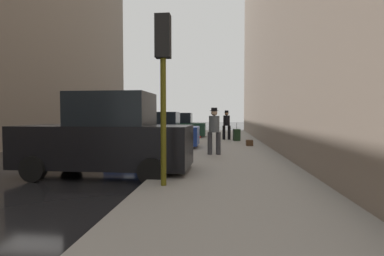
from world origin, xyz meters
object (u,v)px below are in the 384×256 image
at_px(traffic_light, 163,63).
at_px(pedestrian_with_fedora, 227,123).
at_px(parked_black_suv, 107,138).
at_px(rolling_suitcase, 237,135).
at_px(parked_dark_green_sedan, 176,127).
at_px(duffel_bag, 249,143).
at_px(fire_hydrant, 197,136).
at_px(parked_blue_sedan, 155,132).
at_px(pedestrian_with_beanie, 214,129).

bearing_deg(traffic_light, pedestrian_with_fedora, 82.52).
height_order(parked_black_suv, rolling_suitcase, parked_black_suv).
relative_size(parked_dark_green_sedan, duffel_bag, 9.60).
distance_m(fire_hydrant, rolling_suitcase, 2.66).
height_order(parked_black_suv, parked_blue_sedan, parked_black_suv).
height_order(fire_hydrant, traffic_light, traffic_light).
xyz_separation_m(pedestrian_with_fedora, pedestrian_with_beanie, (-0.61, -7.01, 0.00)).
relative_size(pedestrian_with_fedora, pedestrian_with_beanie, 1.00).
xyz_separation_m(parked_black_suv, traffic_light, (1.85, -1.58, 1.73)).
relative_size(parked_blue_sedan, rolling_suitcase, 4.06).
bearing_deg(parked_blue_sedan, pedestrian_with_beanie, -40.65).
bearing_deg(traffic_light, fire_hydrant, 90.29).
bearing_deg(parked_blue_sedan, parked_black_suv, -90.00).
bearing_deg(parked_black_suv, pedestrian_with_beanie, 51.04).
relative_size(rolling_suitcase, duffel_bag, 2.36).
bearing_deg(parked_black_suv, fire_hydrant, 77.70).
height_order(pedestrian_with_fedora, rolling_suitcase, pedestrian_with_fedora).
relative_size(parked_black_suv, rolling_suitcase, 4.45).
distance_m(traffic_light, pedestrian_with_fedora, 12.30).
xyz_separation_m(parked_dark_green_sedan, fire_hydrant, (1.80, -4.27, -0.35)).
height_order(parked_blue_sedan, pedestrian_with_beanie, pedestrian_with_beanie).
relative_size(parked_black_suv, pedestrian_with_beanie, 2.61).
bearing_deg(duffel_bag, parked_blue_sedan, -167.00).
bearing_deg(pedestrian_with_beanie, parked_blue_sedan, 139.35).
distance_m(parked_blue_sedan, fire_hydrant, 2.98).
bearing_deg(pedestrian_with_fedora, traffic_light, -97.48).
bearing_deg(parked_blue_sedan, fire_hydrant, 52.43).
height_order(pedestrian_with_fedora, duffel_bag, pedestrian_with_fedora).
distance_m(parked_black_suv, duffel_bag, 8.31).
distance_m(traffic_light, rolling_suitcase, 11.76).
relative_size(parked_black_suv, fire_hydrant, 6.58).
height_order(parked_blue_sedan, traffic_light, traffic_light).
height_order(traffic_light, rolling_suitcase, traffic_light).
bearing_deg(parked_black_suv, pedestrian_with_fedora, 71.87).
height_order(parked_black_suv, traffic_light, traffic_light).
relative_size(traffic_light, pedestrian_with_beanie, 2.03).
height_order(pedestrian_with_fedora, pedestrian_with_beanie, same).
bearing_deg(rolling_suitcase, fire_hydrant, -146.16).
bearing_deg(pedestrian_with_beanie, duffel_bag, 64.42).
height_order(parked_dark_green_sedan, duffel_bag, parked_dark_green_sedan).
xyz_separation_m(parked_dark_green_sedan, rolling_suitcase, (4.02, -2.79, -0.36)).
relative_size(parked_black_suv, pedestrian_with_fedora, 2.61).
relative_size(parked_black_suv, duffel_bag, 10.53).
distance_m(parked_dark_green_sedan, pedestrian_with_fedora, 4.01).
distance_m(parked_black_suv, rolling_suitcase, 10.56).
relative_size(parked_dark_green_sedan, pedestrian_with_fedora, 2.38).
xyz_separation_m(pedestrian_with_beanie, duffel_bag, (1.66, 3.46, -0.85)).
bearing_deg(rolling_suitcase, pedestrian_with_beanie, -100.75).
height_order(parked_blue_sedan, duffel_bag, parked_blue_sedan).
bearing_deg(pedestrian_with_beanie, parked_dark_green_sedan, 107.35).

